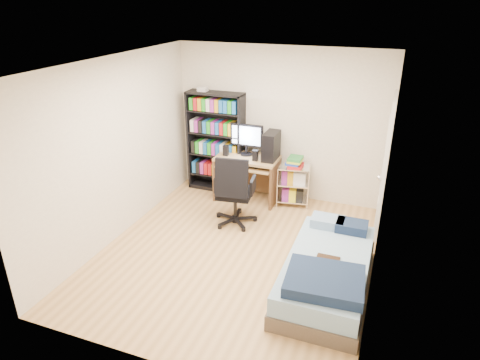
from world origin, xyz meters
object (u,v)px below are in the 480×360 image
at_px(office_chair, 234,203).
at_px(bed, 327,272).
at_px(media_shelf, 216,141).
at_px(computer_desk, 254,161).

bearing_deg(office_chair, bed, -42.62).
relative_size(media_shelf, bed, 0.96).
relative_size(computer_desk, office_chair, 1.16).
bearing_deg(computer_desk, bed, -51.47).
xyz_separation_m(media_shelf, bed, (2.34, -2.17, -0.65)).
relative_size(media_shelf, computer_desk, 1.41).
xyz_separation_m(office_chair, bed, (1.58, -1.08, -0.12)).
bearing_deg(bed, computer_desk, 128.53).
relative_size(office_chair, bed, 0.59).
relative_size(media_shelf, office_chair, 1.63).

